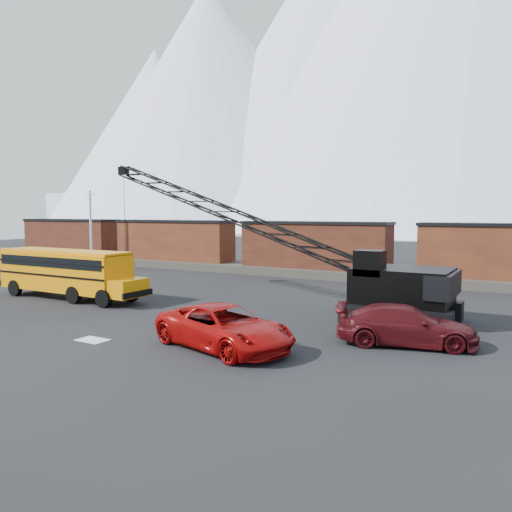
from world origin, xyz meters
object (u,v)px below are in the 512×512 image
(school_bus, at_px, (68,271))
(maroon_suv, at_px, (406,325))
(red_pickup, at_px, (224,327))
(crawler_crane, at_px, (239,218))

(school_bus, relative_size, maroon_suv, 1.99)
(school_bus, xyz_separation_m, red_pickup, (15.66, -5.06, -0.89))
(red_pickup, height_order, maroon_suv, red_pickup)
(crawler_crane, bearing_deg, maroon_suv, -25.70)
(school_bus, bearing_deg, maroon_suv, -1.85)
(school_bus, xyz_separation_m, crawler_crane, (10.10, 5.05, 3.51))
(school_bus, bearing_deg, red_pickup, -17.91)
(maroon_suv, distance_m, crawler_crane, 14.02)
(red_pickup, distance_m, crawler_crane, 12.35)
(school_bus, distance_m, crawler_crane, 11.83)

